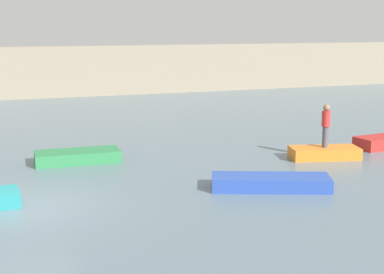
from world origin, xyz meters
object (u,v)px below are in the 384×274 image
at_px(rowboat_green, 78,157).
at_px(rowboat_blue, 271,182).
at_px(person_red_shirt, 326,123).
at_px(rowboat_orange, 324,153).

xyz_separation_m(rowboat_green, rowboat_blue, (5.19, -5.63, -0.01)).
distance_m(rowboat_green, rowboat_blue, 7.65).
relative_size(rowboat_green, person_red_shirt, 1.87).
bearing_deg(rowboat_blue, rowboat_green, 154.46).
relative_size(rowboat_green, rowboat_orange, 1.19).
distance_m(rowboat_green, rowboat_orange, 9.48).
bearing_deg(rowboat_orange, rowboat_blue, -129.53).
bearing_deg(person_red_shirt, rowboat_orange, 0.00).
height_order(rowboat_blue, rowboat_orange, rowboat_orange).
distance_m(rowboat_blue, person_red_shirt, 5.05).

